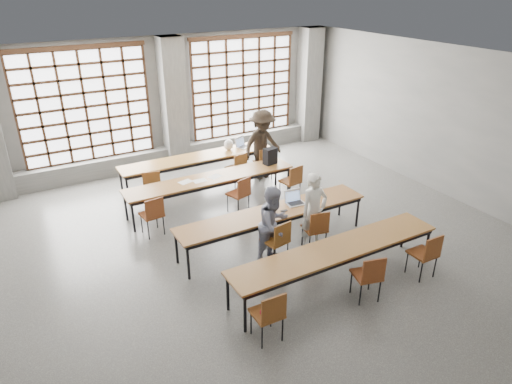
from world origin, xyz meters
TOP-DOWN VIEW (x-y plane):
  - floor at (0.00, 0.00)m, footprint 11.00×11.00m
  - ceiling at (0.00, 0.00)m, footprint 11.00×11.00m
  - wall_back at (0.00, 5.50)m, footprint 10.00×0.00m
  - wall_right at (5.00, 0.00)m, footprint 0.00×11.00m
  - column_mid at (0.00, 5.22)m, footprint 0.60×0.55m
  - column_right at (4.50, 5.22)m, footprint 0.60×0.55m
  - window_left at (-2.25, 5.42)m, footprint 3.32×0.12m
  - window_right at (2.25, 5.42)m, footprint 3.32×0.12m
  - sill_ledge at (0.00, 5.30)m, footprint 9.80×0.35m
  - desk_row_a at (-0.01, 3.65)m, footprint 4.00×0.70m
  - desk_row_b at (-0.27, 2.27)m, footprint 4.00×0.70m
  - desk_row_c at (0.11, 0.16)m, footprint 4.00×0.70m
  - desk_row_d at (0.35, -1.50)m, footprint 4.00×0.70m
  - chair_back_left at (-1.43, 3.02)m, footprint 0.52×0.52m
  - chair_back_mid at (0.80, 3.02)m, footprint 0.49×0.49m
  - chair_back_right at (1.58, 3.02)m, footprint 0.45×0.46m
  - chair_mid_left at (-1.86, 1.64)m, footprint 0.46×0.47m
  - chair_mid_centre at (0.16, 1.64)m, footprint 0.53×0.53m
  - chair_mid_right at (1.55, 1.64)m, footprint 0.48×0.48m
  - chair_front_left at (-0.18, -0.47)m, footprint 0.49×0.49m
  - chair_front_right at (0.70, -0.47)m, footprint 0.49×0.49m
  - chair_near_left at (-1.36, -2.13)m, footprint 0.43×0.43m
  - chair_near_mid at (0.53, -2.13)m, footprint 0.51×0.51m
  - chair_near_right at (1.84, -2.13)m, footprint 0.43×0.43m
  - student_male at (0.71, -0.34)m, footprint 0.58×0.38m
  - student_female at (-0.19, -0.34)m, footprint 0.89×0.79m
  - student_back at (1.59, 3.15)m, footprint 1.29×0.88m
  - laptop_front at (0.67, 0.27)m, footprint 0.39×0.34m
  - laptop_back at (1.32, 3.75)m, footprint 0.45×0.42m
  - mouse at (1.06, 0.14)m, footprint 0.12×0.10m
  - green_box at (0.06, 0.24)m, footprint 0.26×0.12m
  - phone at (0.29, 0.06)m, footprint 0.14×0.07m
  - paper_sheet_a at (-0.87, 2.32)m, footprint 0.34×0.28m
  - paper_sheet_b at (-0.57, 2.22)m, footprint 0.30×0.21m
  - paper_sheet_c at (-0.17, 2.27)m, footprint 0.35×0.30m
  - backpack at (1.33, 2.32)m, footprint 0.35×0.26m
  - plastic_bag at (0.89, 3.70)m, footprint 0.31×0.27m
  - red_pouch at (-1.35, -2.05)m, footprint 0.21×0.12m

SIDE VIEW (x-z plane):
  - floor at x=0.00m, z-range 0.00..0.00m
  - sill_ledge at x=0.00m, z-range 0.00..0.50m
  - red_pouch at x=-1.35m, z-range 0.47..0.53m
  - chair_back_left at x=-1.43m, z-range 0.10..0.98m
  - chair_back_mid at x=0.80m, z-range 0.10..0.98m
  - chair_back_right at x=1.58m, z-range 0.10..0.98m
  - chair_mid_left at x=-1.86m, z-range 0.10..0.98m
  - chair_mid_centre at x=0.16m, z-range 0.10..0.98m
  - chair_mid_right at x=1.55m, z-range 0.10..0.98m
  - chair_front_left at x=-0.18m, z-range 0.10..0.98m
  - chair_front_right at x=0.70m, z-range 0.10..0.98m
  - chair_near_left at x=-1.36m, z-range 0.10..0.98m
  - chair_near_mid at x=0.53m, z-range 0.10..0.98m
  - chair_near_right at x=1.84m, z-range 0.10..0.98m
  - desk_row_a at x=-0.01m, z-range 0.30..1.03m
  - desk_row_b at x=-0.27m, z-range 0.30..1.03m
  - desk_row_c at x=0.11m, z-range 0.30..1.03m
  - desk_row_d at x=0.35m, z-range 0.30..1.03m
  - paper_sheet_a at x=-0.87m, z-range 0.73..0.73m
  - paper_sheet_b at x=-0.57m, z-range 0.73..0.73m
  - paper_sheet_c at x=-0.17m, z-range 0.73..0.73m
  - phone at x=0.29m, z-range 0.73..0.74m
  - mouse at x=1.06m, z-range 0.73..0.77m
  - student_female at x=-0.19m, z-range 0.00..1.51m
  - green_box at x=0.06m, z-range 0.73..0.82m
  - student_male at x=0.71m, z-range 0.00..1.57m
  - laptop_front at x=0.67m, z-range 0.66..0.92m
  - laptop_back at x=1.32m, z-range 0.66..0.92m
  - plastic_bag at x=0.89m, z-range 0.73..1.02m
  - student_back at x=1.59m, z-range 0.00..1.84m
  - backpack at x=1.33m, z-range 0.73..1.13m
  - wall_back at x=0.00m, z-range -3.25..6.75m
  - wall_right at x=5.00m, z-range -3.75..7.25m
  - column_mid at x=0.00m, z-range 0.00..3.50m
  - column_right at x=4.50m, z-range 0.00..3.50m
  - window_left at x=-2.25m, z-range 0.40..3.40m
  - window_right at x=2.25m, z-range 0.40..3.40m
  - ceiling at x=0.00m, z-range 3.50..3.50m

